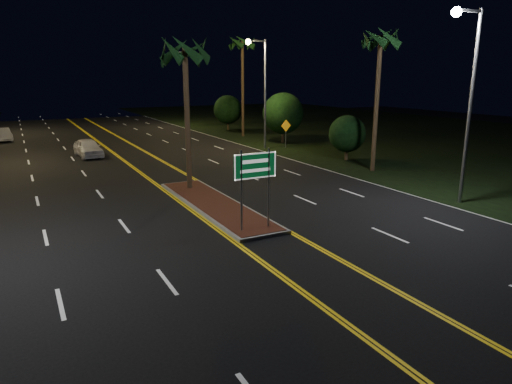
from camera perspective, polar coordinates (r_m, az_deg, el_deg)
ground at (r=16.08m, az=4.57°, el=-7.90°), size 120.00×120.00×0.00m
grass_right at (r=53.78m, az=17.68°, el=7.15°), size 40.00×110.00×0.01m
median_island at (r=21.96m, az=-5.19°, el=-1.57°), size 2.25×10.25×0.17m
highway_sign at (r=17.70m, az=-0.10°, el=2.36°), size 1.80×0.08×3.20m
streetlight_right_near at (r=23.65m, az=24.89°, el=12.02°), size 1.91×0.44×9.00m
streetlight_right_mid at (r=39.25m, az=0.65°, el=13.69°), size 1.91×0.44×9.00m
streetlight_right_far at (r=57.64m, az=-9.11°, el=13.70°), size 1.91×0.44×9.00m
palm_median at (r=24.43m, az=-8.89°, el=16.97°), size 2.40×2.40×8.30m
palm_right_near at (r=30.57m, az=15.32°, el=17.84°), size 2.40×2.40×9.30m
palm_right_far at (r=47.47m, az=-1.71°, el=18.00°), size 2.40×2.40×10.30m
shrub_near at (r=34.42m, az=11.33°, el=7.14°), size 2.70×2.70×3.30m
shrub_mid at (r=42.80m, az=3.40°, el=9.79°), size 3.78×3.78×4.62m
shrub_far at (r=53.36m, az=-3.55°, el=10.25°), size 3.24×3.24×3.96m
car_near at (r=37.61m, az=-20.26°, el=5.38°), size 2.48×5.02×1.62m
car_far at (r=50.47m, az=-29.14°, el=6.40°), size 2.48×4.50×1.42m
warning_sign at (r=39.86m, az=3.76°, el=7.78°), size 1.01×0.16×2.43m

